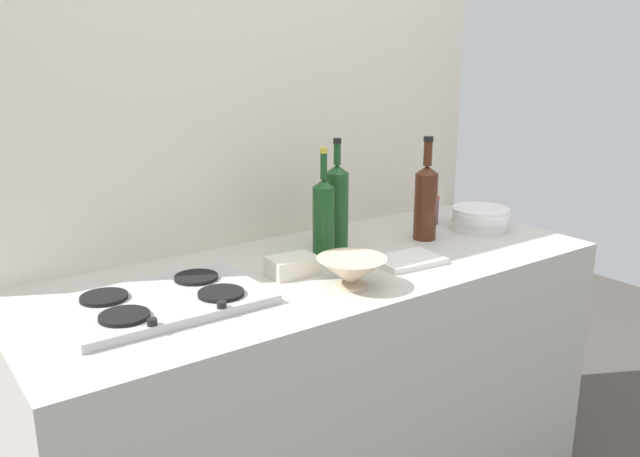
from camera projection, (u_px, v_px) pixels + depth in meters
name	position (u px, v px, depth m)	size (l,w,h in m)	color
counter_block	(320.00, 399.00, 2.11)	(1.80, 0.70, 0.90)	beige
backsplash_panel	(255.00, 182.00, 2.23)	(1.90, 0.06, 2.20)	beige
stovetop_hob	(163.00, 301.00, 1.68)	(0.51, 0.33, 0.04)	#B2B2B7
plate_stack	(480.00, 219.00, 2.38)	(0.21, 0.21, 0.08)	white
wine_bottle_leftmost	(426.00, 200.00, 2.23)	(0.08, 0.08, 0.35)	#472314
wine_bottle_mid_left	(337.00, 207.00, 2.10)	(0.07, 0.07, 0.37)	#19471E
wine_bottle_mid_right	(324.00, 218.00, 2.02)	(0.07, 0.07, 0.35)	#19471E
mixing_bowl	(352.00, 271.00, 1.80)	(0.19, 0.19, 0.09)	beige
butter_dish	(293.00, 266.00, 1.91)	(0.14, 0.10, 0.05)	silver
condiment_jar_front	(431.00, 210.00, 2.45)	(0.06, 0.06, 0.11)	#66384C
condiment_jar_rear	(333.00, 229.00, 2.22)	(0.06, 0.06, 0.09)	#9E998C
cutting_board	(408.00, 260.00, 2.01)	(0.20, 0.14, 0.02)	silver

